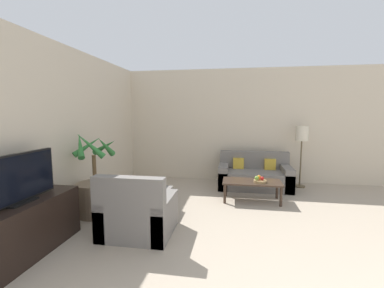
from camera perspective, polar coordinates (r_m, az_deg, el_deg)
The scene contains 14 objects.
wall_back at distance 6.39m, azimuth 17.56°, elevation 3.90°, with size 8.64×0.06×2.70m.
wall_left at distance 4.18m, azimuth -29.93°, elevation 1.98°, with size 0.06×7.74×2.70m.
tv_console at distance 3.61m, azimuth -33.46°, elevation -15.72°, with size 0.44×1.47×0.64m.
television at distance 3.43m, azimuth -34.07°, elevation -6.39°, with size 0.18×1.01×0.56m.
potted_palm at distance 4.50m, azimuth -20.66°, elevation -9.98°, with size 0.69×0.68×1.37m.
sofa_loveseat at distance 5.90m, azimuth 13.66°, elevation -6.90°, with size 1.55×0.80×0.77m.
floor_lamp at distance 6.14m, azimuth 23.23°, elevation 1.31°, with size 0.27×0.27×1.36m.
coffee_table at distance 4.99m, azimuth 13.16°, elevation -8.55°, with size 1.08×0.53×0.38m.
fruit_bowl at distance 4.92m, azimuth 14.88°, elevation -8.00°, with size 0.23×0.23×0.04m.
apple_red at distance 4.90m, azimuth 15.32°, elevation -7.39°, with size 0.07×0.07×0.07m.
apple_green at distance 4.89m, azimuth 14.21°, elevation -7.33°, with size 0.08×0.08×0.08m.
orange_fruit at distance 4.97m, azimuth 14.67°, elevation -7.14°, with size 0.07×0.07×0.07m.
armchair at distance 3.67m, azimuth -11.94°, elevation -15.03°, with size 0.92×0.81×0.87m.
ottoman at distance 4.44m, azimuth -8.43°, elevation -12.22°, with size 0.55×0.46×0.39m.
Camera 1 is at (-0.90, -0.15, 1.63)m, focal length 24.00 mm.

